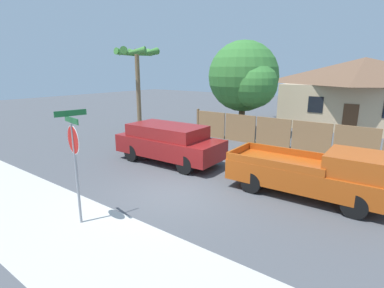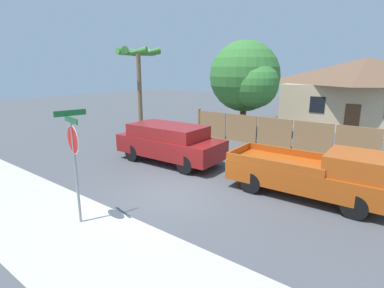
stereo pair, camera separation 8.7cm
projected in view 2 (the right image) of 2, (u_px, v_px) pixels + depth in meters
The scene contains 9 objects.
ground_plane at pixel (173, 194), 10.31m from camera, with size 80.00×80.00×0.00m, color #4C4F54.
sidewalk_strip at pixel (78, 239), 7.55m from camera, with size 36.00×3.20×0.01m.
wooden_fence at pixel (312, 138), 15.14m from camera, with size 14.41×0.12×1.70m.
house at pixel (363, 92), 21.35m from camera, with size 10.71×6.62×4.99m.
oak_tree at pixel (247, 78), 18.53m from camera, with size 4.60×4.38×5.93m.
palm_tree at pixel (138, 60), 18.89m from camera, with size 2.71×2.92×5.50m.
red_suv at pixel (169, 142), 13.62m from camera, with size 5.05×2.21×1.73m.
orange_pickup at pixel (315, 174), 9.83m from camera, with size 5.21×2.12×1.70m.
stop_sign at pixel (74, 148), 7.90m from camera, with size 0.90×0.81×3.15m.
Camera 2 is at (6.42, -7.15, 4.17)m, focal length 28.00 mm.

